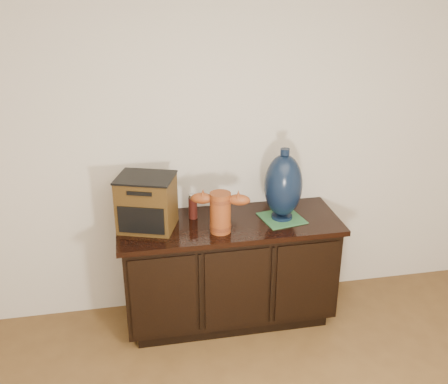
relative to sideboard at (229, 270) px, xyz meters
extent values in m
plane|color=beige|center=(0.00, 0.27, 0.91)|extent=(4.50, 0.00, 4.50)
cube|color=black|center=(0.00, 0.00, -0.35)|extent=(1.29, 0.45, 0.08)
cube|color=black|center=(0.00, 0.00, 0.01)|extent=(1.40, 0.50, 0.64)
cube|color=black|center=(0.00, 0.00, 0.35)|extent=(1.46, 0.56, 0.03)
cube|color=black|center=(-0.47, -0.25, 0.01)|extent=(0.41, 0.01, 0.56)
cube|color=black|center=(0.00, -0.25, 0.01)|extent=(0.41, 0.01, 0.56)
cube|color=black|center=(0.47, -0.25, 0.01)|extent=(0.41, 0.01, 0.56)
cylinder|color=brown|center=(-0.08, -0.12, 0.50)|extent=(0.16, 0.16, 0.26)
cylinder|color=#3E160B|center=(-0.08, -0.12, 0.40)|extent=(0.17, 0.17, 0.03)
cylinder|color=#3E160B|center=(-0.08, -0.12, 0.59)|extent=(0.17, 0.17, 0.03)
ellipsoid|color=brown|center=(-0.19, -0.09, 0.59)|extent=(0.15, 0.10, 0.07)
ellipsoid|color=brown|center=(0.03, -0.15, 0.59)|extent=(0.15, 0.10, 0.07)
cube|color=#402A10|center=(-0.52, 0.02, 0.54)|extent=(0.41, 0.37, 0.34)
cube|color=black|center=(-0.57, -0.11, 0.48)|extent=(0.28, 0.10, 0.17)
cube|color=black|center=(-0.52, 0.02, 0.71)|extent=(0.42, 0.38, 0.01)
cube|color=#2E6639|center=(0.35, -0.02, 0.37)|extent=(0.30, 0.30, 0.01)
cylinder|color=black|center=(0.35, -0.02, 0.39)|extent=(0.14, 0.14, 0.02)
ellipsoid|color=black|center=(0.35, -0.02, 0.61)|extent=(0.29, 0.29, 0.42)
cylinder|color=black|center=(0.35, -0.02, 0.84)|extent=(0.06, 0.06, 0.04)
cylinder|color=#54160E|center=(-0.22, 0.11, 0.44)|extent=(0.06, 0.06, 0.15)
cylinder|color=silver|center=(-0.22, 0.11, 0.53)|extent=(0.05, 0.05, 0.02)
camera|label=1|loc=(-0.61, -3.01, 1.91)|focal=42.00mm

